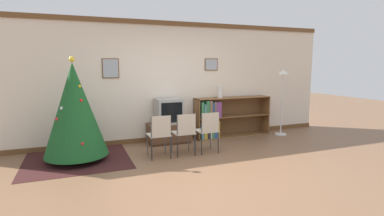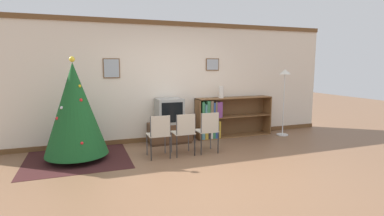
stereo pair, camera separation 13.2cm
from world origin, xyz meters
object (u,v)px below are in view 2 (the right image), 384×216
object	(u,v)px
tv_console	(170,133)
vase	(221,92)
television	(169,111)
christmas_tree	(75,109)
folding_chair_left	(159,133)
bookshelf	(221,118)
standing_lamp	(284,85)
folding_chair_center	(184,131)
folding_chair_right	(208,130)

from	to	relation	value
tv_console	vase	bearing A→B (deg)	2.37
vase	television	bearing A→B (deg)	-177.52
christmas_tree	folding_chair_left	bearing A→B (deg)	-16.87
christmas_tree	bookshelf	world-z (taller)	christmas_tree
bookshelf	standing_lamp	xyz separation A→B (m)	(1.53, -0.36, 0.78)
christmas_tree	standing_lamp	size ratio (longest dim) A/B	1.15
television	bookshelf	distance (m)	1.32
vase	standing_lamp	bearing A→B (deg)	-12.28
folding_chair_left	vase	size ratio (longest dim) A/B	2.94
television	standing_lamp	xyz separation A→B (m)	(2.83, -0.28, 0.53)
tv_console	folding_chair_center	world-z (taller)	folding_chair_center
vase	standing_lamp	world-z (taller)	standing_lamp
television	bookshelf	bearing A→B (deg)	3.37
tv_console	standing_lamp	xyz separation A→B (m)	(2.83, -0.28, 1.03)
folding_chair_left	standing_lamp	distance (m)	3.49
vase	standing_lamp	distance (m)	1.58
standing_lamp	folding_chair_left	bearing A→B (deg)	-167.34
christmas_tree	vase	distance (m)	3.29
folding_chair_center	standing_lamp	bearing A→B (deg)	14.76
folding_chair_right	bookshelf	xyz separation A→B (m)	(0.81, 1.10, -0.01)
tv_console	folding_chair_right	bearing A→B (deg)	-64.44
tv_console	standing_lamp	world-z (taller)	standing_lamp
standing_lamp	folding_chair_right	bearing A→B (deg)	-162.31
christmas_tree	bookshelf	size ratio (longest dim) A/B	0.98
folding_chair_center	folding_chair_right	xyz separation A→B (m)	(0.49, 0.00, 0.00)
tv_console	bookshelf	world-z (taller)	bookshelf
television	standing_lamp	distance (m)	2.89
tv_console	standing_lamp	size ratio (longest dim) A/B	0.57
folding_chair_left	vase	bearing A→B (deg)	31.21
tv_console	television	size ratio (longest dim) A/B	1.63
television	vase	bearing A→B (deg)	2.48
television	vase	distance (m)	1.35
folding_chair_center	vase	world-z (taller)	vase
folding_chair_left	bookshelf	xyz separation A→B (m)	(1.79, 1.10, -0.01)
tv_console	folding_chair_left	bearing A→B (deg)	-115.56
folding_chair_left	vase	world-z (taller)	vase
standing_lamp	tv_console	bearing A→B (deg)	174.32
christmas_tree	folding_chair_center	distance (m)	2.04
folding_chair_center	bookshelf	world-z (taller)	bookshelf
christmas_tree	folding_chair_right	world-z (taller)	christmas_tree
folding_chair_center	standing_lamp	xyz separation A→B (m)	(2.83, 0.75, 0.78)
christmas_tree	folding_chair_left	distance (m)	1.58
television	folding_chair_left	distance (m)	1.16
christmas_tree	vase	world-z (taller)	christmas_tree
tv_console	television	world-z (taller)	television
tv_console	vase	xyz separation A→B (m)	(1.29, 0.05, 0.87)
bookshelf	folding_chair_center	bearing A→B (deg)	-139.68
folding_chair_right	vase	size ratio (longest dim) A/B	2.94
folding_chair_right	vase	distance (m)	1.48
folding_chair_left	folding_chair_right	world-z (taller)	same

